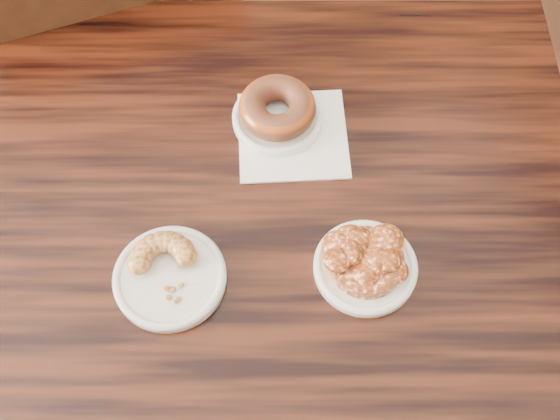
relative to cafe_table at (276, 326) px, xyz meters
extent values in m
plane|color=black|center=(-0.06, 0.15, -0.38)|extent=(5.00, 5.00, 0.00)
cube|color=black|center=(0.00, 0.00, 0.00)|extent=(1.11, 1.11, 0.75)
cube|color=white|center=(0.06, 0.17, 0.38)|extent=(0.19, 0.19, 0.00)
cylinder|color=white|center=(0.04, 0.20, 0.39)|extent=(0.14, 0.14, 0.01)
cylinder|color=silver|center=(-0.16, -0.04, 0.38)|extent=(0.16, 0.16, 0.01)
cylinder|color=white|center=(0.12, -0.07, 0.38)|extent=(0.15, 0.15, 0.01)
torus|color=#923715|center=(0.04, 0.20, 0.41)|extent=(0.12, 0.12, 0.04)
camera|label=1|loc=(-0.08, -0.46, 1.29)|focal=45.00mm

